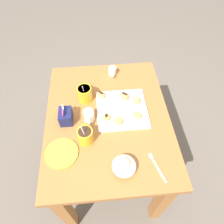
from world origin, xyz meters
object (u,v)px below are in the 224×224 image
object	(u,v)px
beignet_0	(118,121)
beignet_1	(137,100)
beignet_3	(137,115)
coffee_mug_mustard_right	(85,93)
dining_table	(108,130)
beignet_5	(124,96)
sugar_caddy	(66,116)
beignet_2	(106,117)
pastry_plate_square	(122,109)
chocolate_sauce_pitcher	(112,71)
coffee_mug_mustard_left	(85,135)
ice_cream_bowl	(124,166)
beignet_4	(101,95)
cream_pitcher_white	(89,116)
saucer_lime_left	(62,153)

from	to	relation	value
beignet_0	beignet_1	world-z (taller)	beignet_1
beignet_3	coffee_mug_mustard_right	bearing A→B (deg)	58.66
dining_table	beignet_5	xyz separation A→B (m)	(0.12, -0.11, 0.19)
sugar_caddy	beignet_0	bearing A→B (deg)	-100.12
dining_table	beignet_2	xyz separation A→B (m)	(-0.03, 0.01, 0.18)
pastry_plate_square	beignet_5	bearing A→B (deg)	-16.87
pastry_plate_square	chocolate_sauce_pitcher	world-z (taller)	chocolate_sauce_pitcher
dining_table	coffee_mug_mustard_left	bearing A→B (deg)	138.42
coffee_mug_mustard_right	sugar_caddy	xyz separation A→B (m)	(-0.15, 0.11, -0.01)
beignet_1	ice_cream_bowl	bearing A→B (deg)	162.50
pastry_plate_square	chocolate_sauce_pitcher	xyz separation A→B (m)	(0.32, 0.03, 0.02)
pastry_plate_square	beignet_1	size ratio (longest dim) A/B	5.99
chocolate_sauce_pitcher	beignet_5	world-z (taller)	chocolate_sauce_pitcher
beignet_1	beignet_3	xyz separation A→B (m)	(-0.11, 0.01, -0.00)
dining_table	sugar_caddy	xyz separation A→B (m)	(-0.01, 0.24, 0.19)
beignet_3	beignet_4	xyz separation A→B (m)	(0.17, 0.19, 0.00)
coffee_mug_mustard_left	beignet_4	size ratio (longest dim) A/B	2.73
beignet_3	beignet_5	size ratio (longest dim) A/B	0.99
cream_pitcher_white	beignet_4	distance (m)	0.17
chocolate_sauce_pitcher	beignet_2	bearing A→B (deg)	169.81
cream_pitcher_white	sugar_caddy	bearing A→B (deg)	87.67
coffee_mug_mustard_left	beignet_5	distance (m)	0.35
sugar_caddy	ice_cream_bowl	size ratio (longest dim) A/B	0.90
coffee_mug_mustard_right	chocolate_sauce_pitcher	xyz separation A→B (m)	(0.21, -0.19, -0.02)
beignet_0	beignet_2	bearing A→B (deg)	65.49
ice_cream_bowl	coffee_mug_mustard_left	bearing A→B (deg)	45.17
coffee_mug_mustard_right	beignet_4	size ratio (longest dim) A/B	3.00
beignet_3	coffee_mug_mustard_left	bearing A→B (deg)	111.19
beignet_0	beignet_1	bearing A→B (deg)	-42.21
pastry_plate_square	coffee_mug_mustard_left	size ratio (longest dim) A/B	2.16
sugar_caddy	beignet_3	distance (m)	0.40
beignet_4	beignet_2	bearing A→B (deg)	-173.57
dining_table	coffee_mug_mustard_left	size ratio (longest dim) A/B	6.74
cream_pitcher_white	pastry_plate_square	bearing A→B (deg)	-75.01
coffee_mug_mustard_left	sugar_caddy	world-z (taller)	coffee_mug_mustard_left
dining_table	coffee_mug_mustard_left	world-z (taller)	coffee_mug_mustard_left
pastry_plate_square	coffee_mug_mustard_right	xyz separation A→B (m)	(0.11, 0.21, 0.04)
pastry_plate_square	coffee_mug_mustard_left	distance (m)	0.28
coffee_mug_mustard_left	beignet_4	xyz separation A→B (m)	(0.29, -0.10, -0.01)
saucer_lime_left	pastry_plate_square	bearing A→B (deg)	-53.39
beignet_1	beignet_5	size ratio (longest dim) A/B	0.90
dining_table	beignet_1	distance (m)	0.27
beignet_2	beignet_5	world-z (taller)	beignet_5
beignet_4	coffee_mug_mustard_right	bearing A→B (deg)	86.81
cream_pitcher_white	sugar_caddy	xyz separation A→B (m)	(0.01, 0.13, 0.00)
beignet_4	beignet_1	bearing A→B (deg)	-107.49
coffee_mug_mustard_left	beignet_5	world-z (taller)	coffee_mug_mustard_left
coffee_mug_mustard_right	saucer_lime_left	world-z (taller)	coffee_mug_mustard_right
saucer_lime_left	beignet_2	world-z (taller)	beignet_2
cream_pitcher_white	beignet_1	xyz separation A→B (m)	(0.09, -0.28, -0.00)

